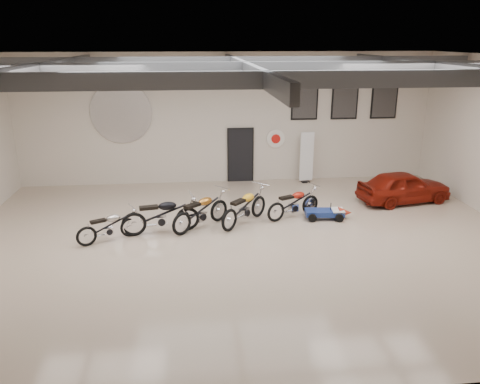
{
  "coord_description": "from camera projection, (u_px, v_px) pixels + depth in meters",
  "views": [
    {
      "loc": [
        -1.34,
        -11.97,
        5.45
      ],
      "look_at": [
        0.0,
        1.2,
        1.1
      ],
      "focal_mm": 35.0,
      "sensor_mm": 36.0,
      "label": 1
    }
  ],
  "objects": [
    {
      "name": "poster_mid",
      "position": [
        345.0,
        102.0,
        18.26
      ],
      "size": [
        1.05,
        0.08,
        1.35
      ],
      "primitive_type": null,
      "color": "black",
      "rests_on": "back_wall"
    },
    {
      "name": "banner_stand",
      "position": [
        307.0,
        158.0,
        18.33
      ],
      "size": [
        0.56,
        0.28,
        1.97
      ],
      "primitive_type": null,
      "rotation": [
        0.0,
        0.0,
        0.12
      ],
      "color": "white",
      "rests_on": "floor"
    },
    {
      "name": "ceiling_beams",
      "position": [
        245.0,
        68.0,
        11.67
      ],
      "size": [
        15.8,
        11.8,
        0.32
      ],
      "primitive_type": null,
      "color": "#585B60",
      "rests_on": "ceiling"
    },
    {
      "name": "motorcycle_gold",
      "position": [
        201.0,
        210.0,
        14.0
      ],
      "size": [
        2.05,
        1.9,
        1.11
      ],
      "primitive_type": null,
      "rotation": [
        0.0,
        0.0,
        0.71
      ],
      "color": "silver",
      "rests_on": "floor"
    },
    {
      "name": "back_wall",
      "position": [
        227.0,
        119.0,
        18.04
      ],
      "size": [
        16.0,
        0.02,
        5.0
      ],
      "primitive_type": "cube",
      "color": "beige",
      "rests_on": "floor"
    },
    {
      "name": "motorcycle_silver",
      "position": [
        108.0,
        226.0,
        13.1
      ],
      "size": [
        1.83,
        1.29,
        0.92
      ],
      "primitive_type": null,
      "rotation": [
        0.0,
        0.0,
        0.47
      ],
      "color": "silver",
      "rests_on": "floor"
    },
    {
      "name": "poster_left",
      "position": [
        305.0,
        102.0,
        18.1
      ],
      "size": [
        1.05,
        0.08,
        1.35
      ],
      "primitive_type": null,
      "color": "black",
      "rests_on": "back_wall"
    },
    {
      "name": "poster_right",
      "position": [
        384.0,
        101.0,
        18.41
      ],
      "size": [
        1.05,
        0.08,
        1.35
      ],
      "primitive_type": null,
      "color": "black",
      "rests_on": "back_wall"
    },
    {
      "name": "go_kart",
      "position": [
        329.0,
        211.0,
        14.8
      ],
      "size": [
        1.55,
        0.82,
        0.54
      ],
      "primitive_type": null,
      "rotation": [
        0.0,
        0.0,
        -0.1
      ],
      "color": "navy",
      "rests_on": "floor"
    },
    {
      "name": "oil_sign",
      "position": [
        276.0,
        139.0,
        18.42
      ],
      "size": [
        0.72,
        0.1,
        0.72
      ],
      "primitive_type": null,
      "color": "white",
      "rests_on": "back_wall"
    },
    {
      "name": "motorcycle_red",
      "position": [
        294.0,
        203.0,
        14.82
      ],
      "size": [
        2.01,
        1.37,
        1.01
      ],
      "primitive_type": null,
      "rotation": [
        0.0,
        0.0,
        0.44
      ],
      "color": "silver",
      "rests_on": "floor"
    },
    {
      "name": "motorcycle_yellow",
      "position": [
        244.0,
        207.0,
        14.32
      ],
      "size": [
        1.94,
        2.01,
        1.11
      ],
      "primitive_type": null,
      "rotation": [
        0.0,
        0.0,
        0.82
      ],
      "color": "silver",
      "rests_on": "floor"
    },
    {
      "name": "motorcycle_black",
      "position": [
        161.0,
        215.0,
        13.6
      ],
      "size": [
        2.31,
        1.07,
        1.16
      ],
      "primitive_type": null,
      "rotation": [
        0.0,
        0.0,
        0.18
      ],
      "color": "silver",
      "rests_on": "floor"
    },
    {
      "name": "floor",
      "position": [
        244.0,
        242.0,
        13.15
      ],
      "size": [
        16.0,
        12.0,
        0.01
      ],
      "primitive_type": "cube",
      "color": "tan",
      "rests_on": "ground"
    },
    {
      "name": "vintage_car",
      "position": [
        404.0,
        187.0,
        16.25
      ],
      "size": [
        1.88,
        3.44,
        1.11
      ],
      "primitive_type": "imported",
      "rotation": [
        0.0,
        0.0,
        1.75
      ],
      "color": "maroon",
      "rests_on": "floor"
    },
    {
      "name": "door",
      "position": [
        240.0,
        156.0,
        18.49
      ],
      "size": [
        0.92,
        0.08,
        2.1
      ],
      "primitive_type": "cube",
      "color": "black",
      "rests_on": "back_wall"
    },
    {
      "name": "logo_plaque",
      "position": [
        121.0,
        113.0,
        17.51
      ],
      "size": [
        2.3,
        0.06,
        1.16
      ],
      "primitive_type": null,
      "color": "silver",
      "rests_on": "back_wall"
    },
    {
      "name": "ceiling",
      "position": [
        245.0,
        58.0,
        11.59
      ],
      "size": [
        16.0,
        12.0,
        0.01
      ],
      "primitive_type": "cube",
      "color": "slate",
      "rests_on": "back_wall"
    }
  ]
}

